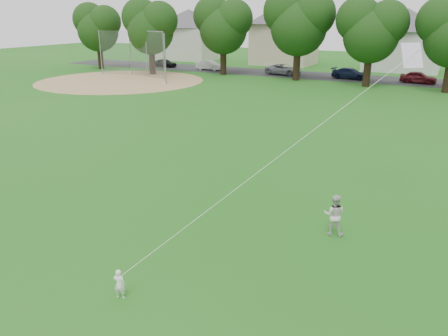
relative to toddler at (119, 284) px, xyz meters
The scene contains 10 objects.
ground 2.46m from the toddler, 76.43° to the left, with size 160.00×160.00×0.00m, color #1A5F15.
street 44.36m from the toddler, 89.27° to the left, with size 90.00×7.00×0.01m, color #2D2D30.
dirt_infield 39.60m from the toddler, 129.95° to the left, with size 18.00×18.00×0.02m, color #9E7F51.
toddler is the anchor object (origin of this frame).
older_boy 7.16m from the toddler, 56.23° to the left, with size 0.69×0.53×1.41m, color silver.
kite 6.19m from the toddler, 61.50° to the left, with size 3.18×5.36×12.22m.
baseball_backstop 42.05m from the toddler, 126.43° to the left, with size 11.25×4.43×5.09m.
tree_row 38.68m from the toddler, 81.68° to the left, with size 81.96×9.42×10.63m.
parked_cars 43.45m from the toddler, 86.22° to the left, with size 63.30×2.56×1.27m.
house_row 54.55m from the toddler, 88.60° to the left, with size 76.50×13.02×10.23m.
Camera 1 is at (6.15, -9.53, 6.89)m, focal length 35.00 mm.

